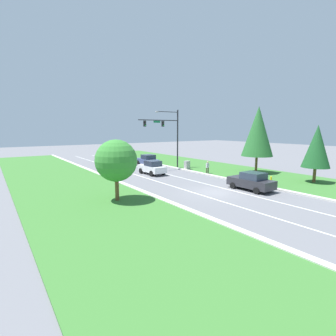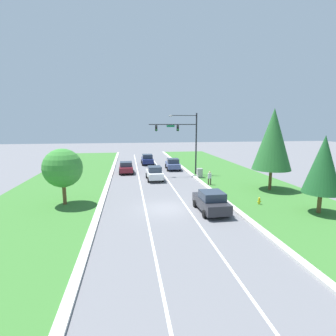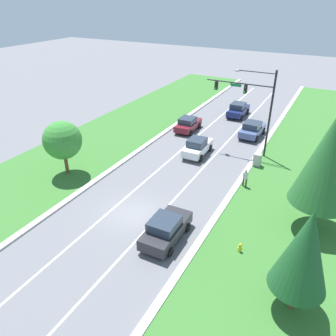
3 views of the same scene
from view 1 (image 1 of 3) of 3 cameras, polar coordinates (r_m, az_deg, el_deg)
The scene contains 19 objects.
ground_plane at distance 25.04m, azimuth 10.24°, elevation -5.19°, with size 160.00×160.00×0.00m, color slate.
curb_strip_right at distance 29.20m, azimuth 18.17°, elevation -3.37°, with size 0.50×90.00×0.15m.
curb_strip_left at distance 21.53m, azimuth -0.60°, elevation -7.12°, with size 0.50×90.00×0.15m.
grass_verge_right at distance 33.47m, azimuth 23.64°, elevation -2.24°, with size 10.00×90.00×0.08m.
grass_verge_left at distance 19.24m, azimuth -13.87°, elevation -9.42°, with size 10.00×90.00×0.08m.
lane_stripe_inner_left at distance 23.84m, azimuth 7.14°, elevation -5.82°, with size 0.14×81.00×0.01m.
lane_stripe_inner_right at distance 26.31m, azimuth 13.04°, elevation -4.60°, with size 0.14×81.00×0.01m.
traffic_signal_mast at distance 38.38m, azimuth -0.05°, elevation 8.21°, with size 6.69×0.41×8.63m.
white_sedan at distance 34.03m, azimuth -3.48°, elevation 0.12°, with size 2.06×4.31×1.82m.
slate_blue_sedan at distance 42.20m, azimuth -4.45°, elevation 1.73°, with size 2.28×4.50×1.77m.
burgundy_sedan at distance 37.35m, azimuth -12.68°, elevation 0.58°, with size 2.14×4.31×1.69m.
navy_sedan at distance 46.01m, azimuth -12.10°, elevation 2.16°, with size 2.12×4.50×1.83m.
charcoal_sedan at distance 26.56m, azimuth 17.70°, elevation -2.76°, with size 2.21×4.47×1.76m.
utility_cabinet at distance 37.78m, azimuth 4.17°, elevation 0.57°, with size 0.70×0.60×1.31m.
pedestrian at distance 34.61m, azimuth 8.60°, elevation 0.23°, with size 0.40×0.24×1.69m.
fire_hydrant at distance 31.14m, azimuth 21.50°, elevation -2.31°, with size 0.34×0.20×0.70m.
conifer_near_right_tree at distance 32.44m, azimuth 29.66°, elevation 4.10°, with size 2.87×2.87×6.32m.
oak_near_left_tree at distance 21.45m, azimuth -11.22°, elevation 1.56°, with size 3.40×3.40×5.05m.
conifer_far_right_tree at distance 36.48m, azimuth 18.98°, elevation 7.54°, with size 4.05×4.05×8.79m.
Camera 1 is at (-17.21, -17.20, 5.90)m, focal length 28.00 mm.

